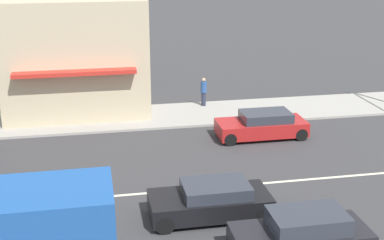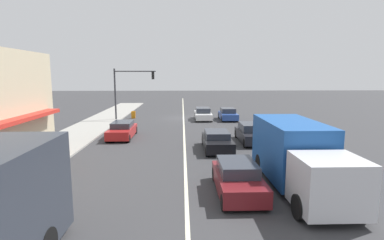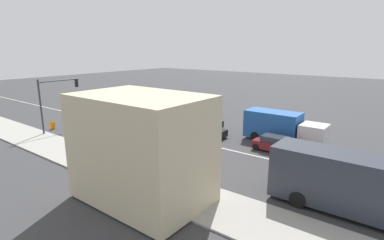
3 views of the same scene
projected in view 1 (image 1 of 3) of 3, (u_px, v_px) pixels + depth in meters
ground_plane at (124, 195)px, 20.11m from camera, size 160.00×160.00×0.00m
sidewalk_right at (103, 119)px, 28.37m from camera, size 4.00×73.00×0.12m
building_corner_store at (75, 55)px, 28.77m from camera, size 5.73×7.52×6.16m
pedestrian at (204, 91)px, 30.28m from camera, size 0.34×0.34×1.62m
suv_black at (211, 201)px, 18.38m from camera, size 1.84×4.15×1.25m
sedan_dark at (302, 235)px, 16.14m from camera, size 1.76×4.17×1.41m
hatchback_red at (262, 125)px, 25.81m from camera, size 1.81×4.28×1.28m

